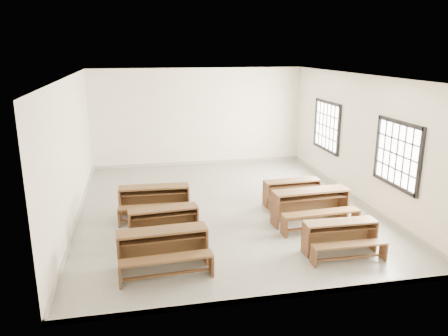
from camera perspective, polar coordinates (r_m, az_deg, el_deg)
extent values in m
plane|color=gray|center=(10.91, 0.00, -5.07)|extent=(8.50, 8.50, 0.00)
cube|color=silver|center=(10.24, 0.00, 11.81)|extent=(7.00, 8.50, 0.05)
cube|color=beige|center=(14.55, -3.36, 6.63)|extent=(7.00, 0.05, 3.20)
cube|color=beige|center=(6.53, 7.49, -4.60)|extent=(7.00, 0.05, 3.20)
cube|color=beige|center=(10.35, -19.21, 2.17)|extent=(0.05, 8.50, 3.20)
cube|color=beige|center=(11.65, 17.03, 3.76)|extent=(0.05, 8.50, 3.20)
cube|color=#9B978D|center=(14.88, -3.27, 0.72)|extent=(7.00, 0.04, 0.10)
cube|color=#9B978D|center=(7.20, 7.06, -16.28)|extent=(7.00, 0.04, 0.10)
cube|color=#9B978D|center=(10.79, -18.51, -5.86)|extent=(0.04, 8.50, 0.10)
cube|color=#9B978D|center=(12.04, 16.47, -3.47)|extent=(0.04, 8.50, 0.10)
cube|color=white|center=(10.14, 21.78, 1.66)|extent=(0.02, 1.50, 1.30)
cube|color=black|center=(10.00, 22.07, 5.50)|extent=(0.06, 1.62, 0.08)
cube|color=black|center=(10.30, 21.30, -2.07)|extent=(0.06, 1.62, 0.08)
cube|color=black|center=(9.50, 24.23, 0.53)|extent=(0.06, 0.08, 1.46)
cube|color=black|center=(10.78, 19.43, 2.65)|extent=(0.06, 0.08, 1.46)
cube|color=white|center=(13.23, 13.34, 5.35)|extent=(0.02, 1.50, 1.30)
cube|color=black|center=(13.12, 13.44, 8.32)|extent=(0.06, 1.62, 0.08)
cube|color=black|center=(13.35, 13.08, 2.43)|extent=(0.06, 1.62, 0.08)
cube|color=black|center=(12.52, 14.75, 4.70)|extent=(0.06, 0.08, 1.46)
cube|color=black|center=(13.93, 11.91, 5.93)|extent=(0.06, 0.08, 1.46)
cube|color=brown|center=(7.87, -8.10, -8.11)|extent=(1.62, 0.49, 0.04)
cube|color=brown|center=(8.18, -8.15, -9.92)|extent=(1.60, 0.13, 0.68)
cube|color=brown|center=(7.99, -13.64, -10.89)|extent=(0.06, 0.40, 0.68)
cube|color=brown|center=(8.13, -2.47, -9.94)|extent=(0.06, 0.40, 0.68)
cube|color=brown|center=(7.91, -8.04, -9.09)|extent=(1.49, 0.38, 0.02)
cube|color=brown|center=(7.56, -7.55, -11.63)|extent=(1.61, 0.37, 0.04)
cube|color=brown|center=(7.62, -13.46, -13.50)|extent=(0.06, 0.28, 0.38)
cube|color=brown|center=(7.77, -1.67, -12.43)|extent=(0.06, 0.28, 0.38)
cube|color=brown|center=(7.70, -7.47, -13.62)|extent=(1.48, 0.13, 0.04)
cube|color=brown|center=(9.10, -7.96, -5.30)|extent=(1.45, 0.48, 0.04)
cube|color=brown|center=(9.36, -8.04, -6.80)|extent=(1.42, 0.16, 0.61)
cube|color=brown|center=(9.15, -12.22, -7.55)|extent=(0.07, 0.36, 0.61)
cube|color=brown|center=(9.33, -3.64, -6.76)|extent=(0.07, 0.36, 0.61)
cube|color=brown|center=(9.13, -7.91, -6.07)|extent=(1.34, 0.38, 0.02)
cube|color=brown|center=(8.80, -7.45, -7.91)|extent=(1.44, 0.37, 0.04)
cube|color=brown|center=(8.81, -11.94, -9.43)|extent=(0.06, 0.25, 0.34)
cube|color=brown|center=(8.99, -2.99, -8.56)|extent=(0.06, 0.25, 0.34)
cube|color=brown|center=(8.91, -7.39, -9.48)|extent=(1.32, 0.16, 0.04)
cube|color=brown|center=(10.26, -9.15, -2.45)|extent=(1.63, 0.47, 0.04)
cube|color=brown|center=(10.54, -9.07, -4.03)|extent=(1.61, 0.10, 0.69)
cube|color=brown|center=(10.40, -13.41, -4.54)|extent=(0.06, 0.40, 0.69)
cube|color=brown|center=(10.40, -4.72, -4.17)|extent=(0.06, 0.40, 0.69)
cube|color=brown|center=(10.28, -9.11, -3.24)|extent=(1.50, 0.36, 0.02)
cube|color=brown|center=(9.89, -9.05, -5.00)|extent=(1.62, 0.35, 0.04)
cube|color=brown|center=(10.00, -13.54, -6.31)|extent=(0.05, 0.28, 0.38)
cube|color=brown|center=(9.99, -4.46, -5.92)|extent=(0.05, 0.28, 0.38)
cube|color=brown|center=(9.99, -8.97, -6.62)|extent=(1.49, 0.11, 0.04)
cube|color=brown|center=(8.66, 14.97, -6.83)|extent=(1.42, 0.38, 0.04)
cube|color=brown|center=(8.92, 14.39, -8.35)|extent=(1.41, 0.06, 0.60)
cube|color=brown|center=(8.53, 10.58, -9.24)|extent=(0.04, 0.35, 0.60)
cube|color=brown|center=(9.09, 18.80, -8.24)|extent=(0.04, 0.35, 0.60)
cube|color=brown|center=(8.70, 14.96, -7.62)|extent=(1.31, 0.29, 0.02)
cube|color=brown|center=(8.41, 16.11, -9.57)|extent=(1.42, 0.27, 0.04)
cube|color=brown|center=(8.22, 11.62, -11.29)|extent=(0.04, 0.25, 0.34)
cube|color=brown|center=(8.81, 20.09, -10.09)|extent=(0.04, 0.25, 0.34)
cube|color=brown|center=(8.53, 15.97, -11.18)|extent=(1.31, 0.07, 0.04)
cube|color=brown|center=(9.90, 11.27, -2.92)|extent=(1.75, 0.54, 0.04)
cube|color=brown|center=(10.19, 10.68, -4.67)|extent=(1.73, 0.15, 0.73)
cube|color=brown|center=(9.69, 6.66, -5.55)|extent=(0.07, 0.43, 0.73)
cube|color=brown|center=(10.41, 15.34, -4.52)|extent=(0.07, 0.43, 0.73)
cube|color=brown|center=(9.93, 11.28, -3.79)|extent=(1.62, 0.42, 0.02)
cube|color=brown|center=(9.56, 12.57, -5.72)|extent=(1.74, 0.41, 0.04)
cube|color=brown|center=(9.30, 7.83, -7.60)|extent=(0.06, 0.30, 0.41)
cube|color=brown|center=(10.05, 16.79, -6.36)|extent=(0.06, 0.30, 0.41)
cube|color=brown|center=(9.68, 12.46, -7.51)|extent=(1.60, 0.15, 0.04)
cube|color=brown|center=(11.02, 8.89, -1.63)|extent=(1.43, 0.41, 0.04)
cube|color=brown|center=(11.26, 8.51, -2.96)|extent=(1.42, 0.09, 0.60)
cube|color=brown|center=(10.88, 5.44, -3.52)|extent=(0.05, 0.36, 0.60)
cube|color=brown|center=(11.40, 12.04, -2.91)|extent=(0.05, 0.36, 0.60)
cube|color=brown|center=(11.04, 8.89, -2.28)|extent=(1.32, 0.32, 0.02)
cube|color=brown|center=(10.72, 9.72, -3.65)|extent=(1.43, 0.31, 0.04)
cube|color=brown|center=(10.54, 6.20, -4.94)|extent=(0.05, 0.25, 0.34)
cube|color=brown|center=(11.07, 12.98, -4.24)|extent=(0.05, 0.25, 0.34)
cube|color=brown|center=(10.81, 9.65, -4.99)|extent=(1.32, 0.10, 0.04)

